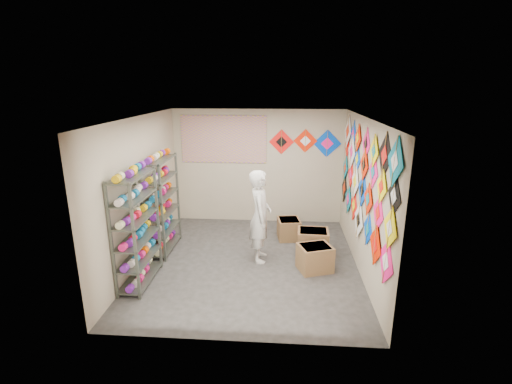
# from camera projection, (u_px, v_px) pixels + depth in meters

# --- Properties ---
(ground) EXTENTS (4.50, 4.50, 0.00)m
(ground) POSITION_uv_depth(u_px,v_px,m) (250.00, 262.00, 7.02)
(ground) COLOR #2E2B28
(room_walls) EXTENTS (4.50, 4.50, 4.50)m
(room_walls) POSITION_uv_depth(u_px,v_px,m) (249.00, 178.00, 6.56)
(room_walls) COLOR tan
(room_walls) RESTS_ON ground
(shelf_rack_front) EXTENTS (0.40, 1.10, 1.90)m
(shelf_rack_front) POSITION_uv_depth(u_px,v_px,m) (137.00, 230.00, 6.07)
(shelf_rack_front) COLOR #4C5147
(shelf_rack_front) RESTS_ON ground
(shelf_rack_back) EXTENTS (0.40, 1.10, 1.90)m
(shelf_rack_back) POSITION_uv_depth(u_px,v_px,m) (162.00, 205.00, 7.31)
(shelf_rack_back) COLOR #4C5147
(shelf_rack_back) RESTS_ON ground
(string_spools) EXTENTS (0.12, 2.36, 0.12)m
(string_spools) POSITION_uv_depth(u_px,v_px,m) (150.00, 211.00, 6.66)
(string_spools) COLOR #E01769
(string_spools) RESTS_ON ground
(kite_wall_display) EXTENTS (0.06, 4.25, 2.11)m
(kite_wall_display) POSITION_uv_depth(u_px,v_px,m) (362.00, 180.00, 6.46)
(kite_wall_display) COLOR #FF137C
(kite_wall_display) RESTS_ON room_walls
(back_wall_kites) EXTENTS (1.66, 0.02, 0.65)m
(back_wall_kites) POSITION_uv_depth(u_px,v_px,m) (306.00, 142.00, 8.54)
(back_wall_kites) COLOR red
(back_wall_kites) RESTS_ON room_walls
(poster) EXTENTS (2.00, 0.01, 1.10)m
(poster) POSITION_uv_depth(u_px,v_px,m) (224.00, 139.00, 8.65)
(poster) COLOR purple
(poster) RESTS_ON room_walls
(shopkeeper) EXTENTS (0.69, 0.49, 1.76)m
(shopkeeper) POSITION_uv_depth(u_px,v_px,m) (260.00, 216.00, 6.90)
(shopkeeper) COLOR beige
(shopkeeper) RESTS_ON ground
(carton_a) EXTENTS (0.69, 0.63, 0.47)m
(carton_a) POSITION_uv_depth(u_px,v_px,m) (315.00, 258.00, 6.67)
(carton_a) COLOR brown
(carton_a) RESTS_ON ground
(carton_b) EXTENTS (0.62, 0.52, 0.49)m
(carton_b) POSITION_uv_depth(u_px,v_px,m) (313.00, 242.00, 7.31)
(carton_b) COLOR brown
(carton_b) RESTS_ON ground
(carton_c) EXTENTS (0.53, 0.57, 0.44)m
(carton_c) POSITION_uv_depth(u_px,v_px,m) (289.00, 229.00, 8.04)
(carton_c) COLOR brown
(carton_c) RESTS_ON ground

